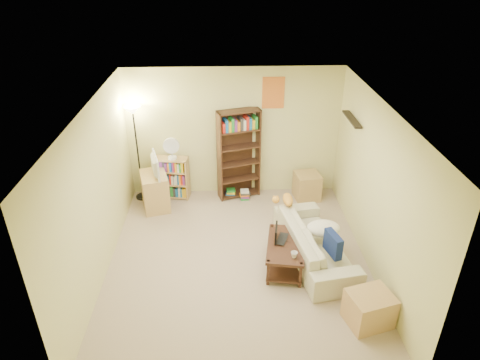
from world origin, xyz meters
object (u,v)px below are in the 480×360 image
at_px(laptop, 285,240).
at_px(sofa, 315,242).
at_px(desk_fan, 171,148).
at_px(television, 152,165).
at_px(tv_stand, 155,191).
at_px(tall_bookshelf, 239,153).
at_px(end_cabinet, 369,309).
at_px(floor_lamp, 134,126).
at_px(tabby_cat, 286,199).
at_px(short_bookshelf, 172,178).
at_px(side_table, 307,186).
at_px(mug, 294,255).
at_px(coffee_table, 285,252).

bearing_deg(laptop, sofa, -53.39).
xyz_separation_m(sofa, desk_fan, (-2.36, 1.93, 0.78)).
bearing_deg(television, desk_fan, -59.68).
bearing_deg(television, tv_stand, -0.00).
relative_size(tall_bookshelf, end_cabinet, 3.22).
relative_size(tall_bookshelf, floor_lamp, 0.94).
bearing_deg(sofa, laptop, 95.64).
xyz_separation_m(tabby_cat, end_cabinet, (0.83, -2.06, -0.42)).
height_order(sofa, short_bookshelf, short_bookshelf).
xyz_separation_m(tv_stand, desk_fan, (0.32, 0.33, 0.73)).
height_order(laptop, desk_fan, desk_fan).
height_order(tall_bookshelf, desk_fan, tall_bookshelf).
bearing_deg(side_table, floor_lamp, 177.38).
bearing_deg(floor_lamp, desk_fan, -3.86).
bearing_deg(tv_stand, short_bookshelf, 38.14).
relative_size(tabby_cat, tall_bookshelf, 0.26).
bearing_deg(sofa, tabby_cat, 18.61).
height_order(mug, floor_lamp, floor_lamp).
relative_size(laptop, tv_stand, 0.55).
distance_m(television, desk_fan, 0.50).
xyz_separation_m(tall_bookshelf, end_cabinet, (1.56, -3.33, -0.70)).
height_order(coffee_table, television, television).
height_order(tall_bookshelf, side_table, tall_bookshelf).
xyz_separation_m(sofa, television, (-2.69, 1.60, 0.59)).
relative_size(tv_stand, side_table, 1.32).
height_order(television, floor_lamp, floor_lamp).
bearing_deg(short_bookshelf, laptop, -39.04).
relative_size(mug, end_cabinet, 0.21).
height_order(tabby_cat, end_cabinet, tabby_cat).
bearing_deg(tv_stand, television, 0.00).
relative_size(tabby_cat, coffee_table, 0.43).
xyz_separation_m(side_table, end_cabinet, (0.25, -3.18, -0.03)).
xyz_separation_m(tv_stand, end_cabinet, (3.14, -2.96, -0.12)).
bearing_deg(mug, tabby_cat, 88.38).
xyz_separation_m(mug, tall_bookshelf, (-0.70, 2.51, 0.45)).
distance_m(short_bookshelf, floor_lamp, 1.22).
distance_m(sofa, tv_stand, 3.13).
distance_m(tall_bookshelf, end_cabinet, 3.75).
distance_m(laptop, end_cabinet, 1.56).
xyz_separation_m(tabby_cat, floor_lamp, (-2.62, 1.27, 0.84)).
bearing_deg(sofa, floor_lamp, 46.70).
height_order(coffee_table, tv_stand, tv_stand).
bearing_deg(television, end_cabinet, -148.56).
height_order(tall_bookshelf, end_cabinet, tall_bookshelf).
bearing_deg(tabby_cat, end_cabinet, -68.03).
xyz_separation_m(laptop, desk_fan, (-1.87, 2.07, 0.62)).
bearing_deg(tabby_cat, desk_fan, 148.19).
xyz_separation_m(television, short_bookshelf, (0.28, 0.37, -0.46)).
bearing_deg(desk_fan, floor_lamp, 176.14).
xyz_separation_m(coffee_table, end_cabinet, (0.94, -1.14, -0.06)).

